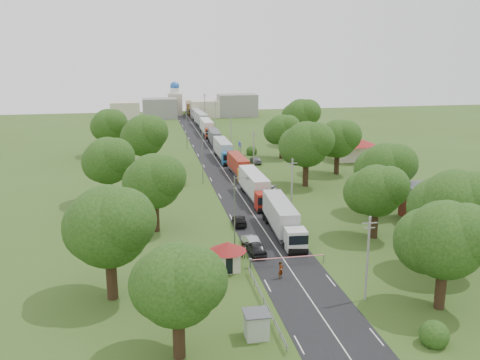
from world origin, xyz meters
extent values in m
plane|color=#354E1A|center=(0.00, 0.00, 0.00)|extent=(260.00, 260.00, 0.00)
cube|color=black|center=(0.00, 20.00, 0.00)|extent=(8.00, 200.00, 0.04)
cylinder|color=slate|center=(-4.50, -25.00, 0.55)|extent=(0.20, 0.20, 1.10)
cube|color=slate|center=(-4.50, -25.00, 1.05)|extent=(0.35, 0.35, 0.25)
cylinder|color=red|center=(0.00, -25.00, 1.00)|extent=(9.00, 0.12, 0.12)
cylinder|color=slate|center=(4.50, -25.00, 0.50)|extent=(0.10, 0.10, 1.00)
cube|color=beige|center=(-7.20, -25.00, 1.20)|extent=(2.60, 2.60, 2.40)
cone|color=maroon|center=(-7.20, -25.00, 2.90)|extent=(4.40, 4.40, 1.10)
cube|color=black|center=(-5.89, -25.00, 1.40)|extent=(0.02, 1.20, 0.90)
cube|color=black|center=(-7.20, -26.31, 1.00)|extent=(0.80, 0.02, 1.90)
cube|color=#99A593|center=(-7.00, -40.00, 1.15)|extent=(2.00, 2.00, 2.30)
cube|color=#47494F|center=(-7.00, -40.00, 2.35)|extent=(2.30, 2.30, 0.12)
cube|color=black|center=(-5.99, -40.00, 1.30)|extent=(0.02, 1.00, 0.80)
cylinder|color=slate|center=(5.20, 33.80, 2.00)|extent=(0.12, 0.12, 4.00)
cylinder|color=slate|center=(5.20, 36.20, 2.00)|extent=(0.12, 0.12, 4.00)
cube|color=#162299|center=(5.20, 35.00, 3.60)|extent=(0.06, 3.00, 1.00)
cube|color=silver|center=(5.20, 35.00, 3.60)|extent=(0.07, 3.10, 0.06)
cylinder|color=gray|center=(5.50, -35.00, 4.50)|extent=(0.24, 0.24, 9.00)
cube|color=gray|center=(5.50, -35.00, 8.30)|extent=(1.60, 0.10, 0.10)
cube|color=gray|center=(5.50, -35.00, 7.80)|extent=(1.20, 0.10, 0.10)
cylinder|color=gray|center=(5.50, -7.00, 4.50)|extent=(0.24, 0.24, 9.00)
cube|color=gray|center=(5.50, -7.00, 8.30)|extent=(1.60, 0.10, 0.10)
cube|color=gray|center=(5.50, -7.00, 7.80)|extent=(1.20, 0.10, 0.10)
cylinder|color=gray|center=(5.50, 21.00, 4.50)|extent=(0.24, 0.24, 9.00)
cube|color=gray|center=(5.50, 21.00, 8.30)|extent=(1.60, 0.10, 0.10)
cube|color=gray|center=(5.50, 21.00, 7.80)|extent=(1.20, 0.10, 0.10)
cylinder|color=gray|center=(5.50, 49.00, 4.50)|extent=(0.24, 0.24, 9.00)
cube|color=gray|center=(5.50, 49.00, 8.30)|extent=(1.60, 0.10, 0.10)
cube|color=gray|center=(5.50, 49.00, 7.80)|extent=(1.20, 0.10, 0.10)
cylinder|color=gray|center=(5.50, 77.00, 4.50)|extent=(0.24, 0.24, 9.00)
cube|color=gray|center=(5.50, 77.00, 8.30)|extent=(1.60, 0.10, 0.10)
cube|color=gray|center=(5.50, 77.00, 7.80)|extent=(1.20, 0.10, 0.10)
cylinder|color=gray|center=(5.50, 105.00, 4.50)|extent=(0.24, 0.24, 9.00)
cube|color=gray|center=(5.50, 105.00, 8.30)|extent=(1.60, 0.10, 0.10)
cube|color=gray|center=(5.50, 105.00, 7.80)|extent=(1.20, 0.10, 0.10)
cylinder|color=slate|center=(-5.50, -20.00, 5.00)|extent=(0.16, 0.16, 10.00)
cube|color=slate|center=(-4.60, -20.00, 9.70)|extent=(1.80, 0.10, 0.10)
cube|color=slate|center=(-3.80, -20.00, 9.55)|extent=(0.50, 0.22, 0.15)
cylinder|color=slate|center=(-5.50, 15.00, 5.00)|extent=(0.16, 0.16, 10.00)
cube|color=slate|center=(-4.60, 15.00, 9.70)|extent=(1.80, 0.10, 0.10)
cube|color=slate|center=(-3.80, 15.00, 9.55)|extent=(0.50, 0.22, 0.15)
cylinder|color=slate|center=(-5.50, 50.00, 5.00)|extent=(0.16, 0.16, 10.00)
cube|color=slate|center=(-4.60, 50.00, 9.70)|extent=(1.80, 0.10, 0.10)
cube|color=slate|center=(-3.80, 50.00, 9.55)|extent=(0.50, 0.22, 0.15)
cylinder|color=#382616|center=(12.00, -38.00, 2.10)|extent=(1.08, 1.08, 4.20)
sphere|color=#18360E|center=(12.00, -38.00, 7.22)|extent=(7.70, 7.70, 7.70)
sphere|color=#18360E|center=(13.38, -39.10, 8.05)|extent=(6.05, 6.05, 6.05)
sphere|color=#18360E|center=(10.90, -36.62, 6.67)|extent=(6.60, 6.60, 6.60)
cylinder|color=#382616|center=(18.00, -30.00, 2.27)|extent=(1.12, 1.12, 4.55)
sphere|color=#18360E|center=(18.00, -30.00, 7.85)|extent=(8.40, 8.40, 8.40)
sphere|color=#18360E|center=(19.50, -31.20, 8.75)|extent=(6.60, 6.60, 6.60)
sphere|color=#18360E|center=(16.80, -28.50, 7.25)|extent=(7.20, 7.20, 7.20)
cylinder|color=#382616|center=(14.00, -18.00, 1.92)|extent=(1.04, 1.04, 3.85)
sphere|color=#18360E|center=(14.00, -18.00, 6.60)|extent=(7.00, 7.00, 7.00)
sphere|color=#18360E|center=(15.25, -19.00, 7.35)|extent=(5.50, 5.50, 5.50)
sphere|color=#18360E|center=(13.00, -16.75, 6.10)|extent=(6.00, 6.00, 6.00)
cylinder|color=#382616|center=(20.00, -8.00, 2.10)|extent=(1.08, 1.08, 4.20)
sphere|color=#18360E|center=(20.00, -8.00, 7.22)|extent=(7.70, 7.70, 7.70)
sphere|color=#18360E|center=(21.38, -9.10, 8.05)|extent=(6.05, 6.05, 6.05)
sphere|color=#18360E|center=(18.90, -6.62, 6.67)|extent=(6.60, 6.60, 6.60)
cylinder|color=#382616|center=(13.00, 10.00, 2.27)|extent=(1.12, 1.12, 4.55)
sphere|color=#18360E|center=(13.00, 10.00, 7.85)|extent=(8.40, 8.40, 8.40)
sphere|color=#18360E|center=(14.50, 8.80, 8.75)|extent=(6.60, 6.60, 6.60)
sphere|color=#18360E|center=(11.80, 11.50, 7.25)|extent=(7.20, 7.20, 7.20)
cylinder|color=#382616|center=(22.00, 18.00, 2.10)|extent=(1.08, 1.08, 4.20)
sphere|color=#18360E|center=(22.00, 18.00, 7.22)|extent=(7.70, 7.70, 7.70)
sphere|color=#18360E|center=(23.38, 16.90, 8.05)|extent=(6.05, 6.05, 6.05)
sphere|color=#18360E|center=(20.90, 19.38, 6.67)|extent=(6.60, 6.60, 6.60)
cylinder|color=#382616|center=(15.00, 35.00, 1.92)|extent=(1.04, 1.04, 3.85)
sphere|color=#18360E|center=(15.00, 35.00, 6.60)|extent=(7.00, 7.00, 7.00)
sphere|color=#18360E|center=(16.25, 34.00, 7.35)|extent=(5.50, 5.50, 5.50)
sphere|color=#18360E|center=(14.00, 36.25, 6.10)|extent=(6.00, 6.00, 6.00)
cylinder|color=#382616|center=(24.00, 50.00, 2.27)|extent=(1.12, 1.12, 4.55)
sphere|color=#18360E|center=(24.00, 50.00, 7.85)|extent=(8.40, 8.40, 8.40)
sphere|color=#18360E|center=(25.50, 48.80, 8.75)|extent=(6.60, 6.60, 6.60)
sphere|color=#18360E|center=(22.80, 51.50, 7.25)|extent=(7.20, 7.20, 7.20)
cylinder|color=#382616|center=(-14.00, -42.00, 1.92)|extent=(1.04, 1.04, 3.85)
sphere|color=#18360E|center=(-14.00, -42.00, 6.60)|extent=(7.00, 7.00, 7.00)
sphere|color=#18360E|center=(-12.75, -43.00, 7.35)|extent=(5.50, 5.50, 5.50)
sphere|color=#18360E|center=(-15.00, -40.75, 6.10)|extent=(6.00, 6.00, 6.00)
cylinder|color=#382616|center=(-20.00, -30.00, 2.27)|extent=(1.12, 1.12, 4.55)
sphere|color=#18360E|center=(-20.00, -30.00, 7.85)|extent=(8.40, 8.40, 8.40)
sphere|color=#18360E|center=(-18.50, -31.20, 8.75)|extent=(6.60, 6.60, 6.60)
sphere|color=#18360E|center=(-21.20, -28.50, 7.25)|extent=(7.20, 7.20, 7.20)
cylinder|color=#382616|center=(-15.00, -10.00, 2.10)|extent=(1.08, 1.08, 4.20)
sphere|color=#18360E|center=(-15.00, -10.00, 7.22)|extent=(7.70, 7.70, 7.70)
sphere|color=#18360E|center=(-13.62, -11.10, 8.05)|extent=(6.05, 6.05, 6.05)
sphere|color=#18360E|center=(-16.10, -8.62, 6.67)|extent=(6.60, 6.60, 6.60)
cylinder|color=#382616|center=(-22.00, 5.00, 2.10)|extent=(1.08, 1.08, 4.20)
sphere|color=#18360E|center=(-22.00, 5.00, 7.22)|extent=(7.70, 7.70, 7.70)
sphere|color=#18360E|center=(-20.62, 3.90, 8.05)|extent=(6.05, 6.05, 6.05)
sphere|color=#18360E|center=(-23.10, 6.38, 6.67)|extent=(6.60, 6.60, 6.60)
cylinder|color=#382616|center=(-16.00, 25.00, 2.27)|extent=(1.12, 1.12, 4.55)
sphere|color=#18360E|center=(-16.00, 25.00, 7.85)|extent=(8.40, 8.40, 8.40)
sphere|color=#18360E|center=(-14.50, 23.80, 8.75)|extent=(6.60, 6.60, 6.60)
sphere|color=#18360E|center=(-17.20, 26.50, 7.25)|extent=(7.20, 7.20, 7.20)
cylinder|color=#382616|center=(-24.00, 45.00, 2.10)|extent=(1.08, 1.08, 4.20)
sphere|color=#18360E|center=(-24.00, 45.00, 7.22)|extent=(7.70, 7.70, 7.70)
sphere|color=#18360E|center=(-22.62, 43.90, 8.05)|extent=(6.05, 6.05, 6.05)
sphere|color=#18360E|center=(-25.10, 46.38, 6.67)|extent=(6.60, 6.60, 6.60)
cube|color=maroon|center=(26.00, -12.00, 2.30)|extent=(8.00, 6.00, 4.60)
cube|color=#47494F|center=(26.00, -12.00, 4.90)|extent=(8.60, 6.60, 0.60)
cube|color=beige|center=(30.00, 30.00, 2.00)|extent=(7.00, 5.00, 4.00)
cone|color=maroon|center=(30.00, 30.00, 4.90)|extent=(10.08, 10.08, 1.80)
cube|color=gray|center=(-10.00, 110.00, 3.50)|extent=(12.00, 8.00, 7.00)
cube|color=beige|center=(6.00, 110.00, 3.00)|extent=(10.00, 8.00, 6.00)
cube|color=gray|center=(18.00, 110.00, 4.00)|extent=(14.00, 8.00, 8.00)
cube|color=beige|center=(-22.00, 110.00, 3.00)|extent=(10.00, 8.00, 6.00)
cube|color=beige|center=(-4.00, 118.00, 4.00)|extent=(5.00, 5.00, 8.00)
cylinder|color=silver|center=(-4.00, 118.00, 9.00)|extent=(3.20, 3.20, 2.00)
sphere|color=#2659B2|center=(-4.00, 118.00, 10.60)|extent=(3.40, 3.40, 3.40)
cube|color=silver|center=(2.10, -21.12, 1.67)|extent=(2.71, 2.71, 2.70)
cube|color=black|center=(2.10, -22.43, 2.05)|extent=(2.48, 0.14, 1.19)
cube|color=slate|center=(2.10, -22.36, 0.59)|extent=(2.38, 0.37, 0.38)
cube|color=slate|center=(2.10, -13.57, 0.81)|extent=(3.10, 12.52, 0.32)
cube|color=#ADADB2|center=(2.10, -13.25, 2.75)|extent=(3.33, 12.85, 3.24)
cylinder|color=black|center=(2.10, -22.09, 0.54)|extent=(2.54, 1.08, 1.08)
cylinder|color=black|center=(2.10, -20.15, 0.54)|extent=(2.54, 1.08, 1.08)
cylinder|color=black|center=(2.10, -9.80, 0.54)|extent=(2.54, 1.08, 1.08)
cylinder|color=black|center=(2.10, -8.18, 0.54)|extent=(2.54, 1.08, 1.08)
cube|color=#9D1B12|center=(1.97, -3.80, 1.67)|extent=(2.63, 2.63, 2.70)
cube|color=black|center=(1.97, -5.10, 2.05)|extent=(2.48, 0.06, 1.19)
cube|color=slate|center=(1.97, -5.04, 0.59)|extent=(2.38, 0.29, 0.38)
cube|color=slate|center=(1.97, 3.76, 0.81)|extent=(2.68, 12.45, 0.32)
cube|color=silver|center=(1.97, 4.08, 2.75)|extent=(2.90, 12.78, 3.24)
cylinder|color=black|center=(1.97, -4.77, 0.54)|extent=(2.54, 1.08, 1.08)
cylinder|color=black|center=(1.97, -2.83, 0.54)|extent=(2.54, 1.08, 1.08)
cylinder|color=black|center=(1.97, 7.54, 0.54)|extent=(2.54, 1.08, 1.08)
cylinder|color=black|center=(1.97, 9.16, 0.54)|extent=(2.54, 1.08, 1.08)
cube|color=orange|center=(2.29, 14.07, 1.47)|extent=(2.35, 2.35, 2.37)
cube|color=black|center=(2.29, 12.92, 1.80)|extent=(2.18, 0.09, 1.04)
cube|color=slate|center=(2.29, 12.98, 0.52)|extent=(2.09, 0.32, 0.33)
cube|color=slate|center=(2.29, 20.71, 0.71)|extent=(2.54, 10.97, 0.28)
cube|color=maroon|center=(2.29, 20.99, 2.42)|extent=(2.73, 11.26, 2.85)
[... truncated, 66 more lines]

